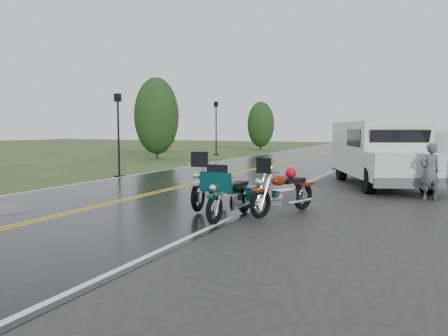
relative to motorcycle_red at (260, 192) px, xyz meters
The scene contains 12 objects.
ground 4.54m from the motorcycle_red, behind, with size 120.00×120.00×0.00m, color #2D471E.
road 10.71m from the motorcycle_red, 114.76° to the left, with size 8.00×100.00×0.04m, color black.
motorcycle_red is the anchor object (origin of this frame).
motorcycle_teal 1.18m from the motorcycle_red, 125.07° to the right, with size 0.78×2.15×1.27m, color #053939, non-canonical shape.
motorcycle_silver 1.66m from the motorcycle_red, behind, with size 0.88×2.43×1.44m, color #B0B2B8, non-canonical shape.
van_white 5.54m from the motorcycle_red, 71.77° to the left, with size 2.27×6.06×2.38m, color silver, non-canonical shape.
person_at_van 5.75m from the motorcycle_red, 53.01° to the left, with size 0.60×0.39×1.64m, color #4C4D51.
lamp_post_near_left 10.47m from the motorcycle_red, 145.23° to the left, with size 0.31×0.31×3.59m, color black, non-canonical shape.
lamp_post_far_left 24.59m from the motorcycle_red, 117.93° to the left, with size 0.36×0.36×4.22m, color black, non-canonical shape.
tree_left_mid 21.05m from the motorcycle_red, 129.55° to the left, with size 3.04×3.04×4.75m, color #1E3D19, non-canonical shape.
tree_left_far 33.29m from the motorcycle_red, 109.80° to the left, with size 2.62×2.62×4.03m, color #1E3D19, non-canonical shape.
pine_left_far 30.52m from the motorcycle_red, 126.78° to the left, with size 2.43×2.43×5.07m, color #1E3D19, non-canonical shape.
Camera 1 is at (7.75, -8.81, 2.07)m, focal length 35.00 mm.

